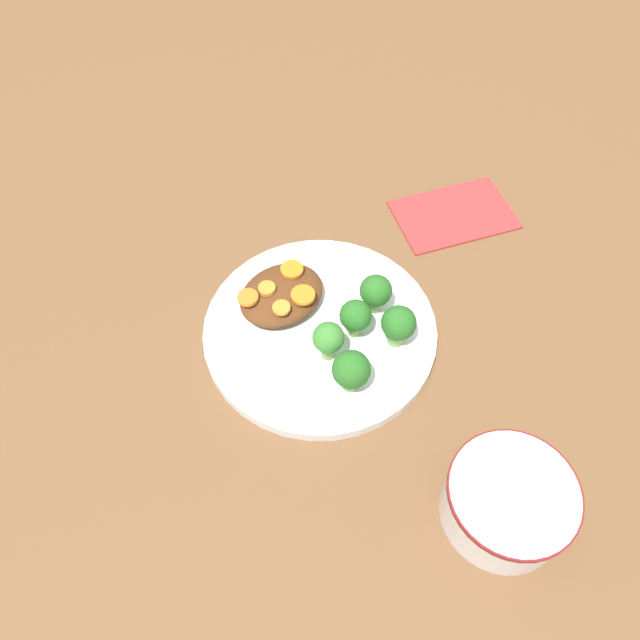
# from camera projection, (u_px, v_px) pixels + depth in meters

# --- Properties ---
(ground_plane) EXTENTS (4.00, 4.00, 0.00)m
(ground_plane) POSITION_uv_depth(u_px,v_px,m) (320.00, 334.00, 0.73)
(ground_plane) COLOR brown
(plate) EXTENTS (0.27, 0.27, 0.02)m
(plate) POSITION_uv_depth(u_px,v_px,m) (320.00, 330.00, 0.73)
(plate) COLOR white
(plate) RESTS_ON ground_plane
(dip_bowl) EXTENTS (0.12, 0.12, 0.06)m
(dip_bowl) POSITION_uv_depth(u_px,v_px,m) (508.00, 501.00, 0.59)
(dip_bowl) COLOR silver
(dip_bowl) RESTS_ON ground_plane
(stew_mound) EXTENTS (0.10, 0.08, 0.03)m
(stew_mound) POSITION_uv_depth(u_px,v_px,m) (281.00, 295.00, 0.73)
(stew_mound) COLOR #5B3319
(stew_mound) RESTS_ON plate
(broccoli_floret_0) EXTENTS (0.04, 0.04, 0.05)m
(broccoli_floret_0) POSITION_uv_depth(u_px,v_px,m) (398.00, 324.00, 0.68)
(broccoli_floret_0) COLOR #759E51
(broccoli_floret_0) RESTS_ON plate
(broccoli_floret_1) EXTENTS (0.04, 0.04, 0.05)m
(broccoli_floret_1) POSITION_uv_depth(u_px,v_px,m) (328.00, 339.00, 0.67)
(broccoli_floret_1) COLOR #759E51
(broccoli_floret_1) RESTS_ON plate
(broccoli_floret_2) EXTENTS (0.04, 0.04, 0.05)m
(broccoli_floret_2) POSITION_uv_depth(u_px,v_px,m) (376.00, 292.00, 0.71)
(broccoli_floret_2) COLOR #759E51
(broccoli_floret_2) RESTS_ON plate
(broccoli_floret_3) EXTENTS (0.04, 0.04, 0.05)m
(broccoli_floret_3) POSITION_uv_depth(u_px,v_px,m) (351.00, 371.00, 0.65)
(broccoli_floret_3) COLOR #759E51
(broccoli_floret_3) RESTS_ON plate
(broccoli_floret_4) EXTENTS (0.04, 0.04, 0.05)m
(broccoli_floret_4) POSITION_uv_depth(u_px,v_px,m) (355.00, 316.00, 0.69)
(broccoli_floret_4) COLOR #759E51
(broccoli_floret_4) RESTS_ON plate
(carrot_slice_0) EXTENTS (0.03, 0.03, 0.00)m
(carrot_slice_0) POSITION_uv_depth(u_px,v_px,m) (292.00, 269.00, 0.73)
(carrot_slice_0) COLOR orange
(carrot_slice_0) RESTS_ON stew_mound
(carrot_slice_1) EXTENTS (0.02, 0.02, 0.01)m
(carrot_slice_1) POSITION_uv_depth(u_px,v_px,m) (267.00, 289.00, 0.71)
(carrot_slice_1) COLOR orange
(carrot_slice_1) RESTS_ON stew_mound
(carrot_slice_2) EXTENTS (0.02, 0.02, 0.00)m
(carrot_slice_2) POSITION_uv_depth(u_px,v_px,m) (281.00, 308.00, 0.70)
(carrot_slice_2) COLOR orange
(carrot_slice_2) RESTS_ON stew_mound
(carrot_slice_3) EXTENTS (0.03, 0.03, 0.00)m
(carrot_slice_3) POSITION_uv_depth(u_px,v_px,m) (303.00, 295.00, 0.71)
(carrot_slice_3) COLOR orange
(carrot_slice_3) RESTS_ON stew_mound
(carrot_slice_4) EXTENTS (0.02, 0.02, 0.00)m
(carrot_slice_4) POSITION_uv_depth(u_px,v_px,m) (248.00, 297.00, 0.71)
(carrot_slice_4) COLOR orange
(carrot_slice_4) RESTS_ON stew_mound
(napkin) EXTENTS (0.18, 0.15, 0.01)m
(napkin) POSITION_uv_depth(u_px,v_px,m) (454.00, 214.00, 0.84)
(napkin) COLOR #B73333
(napkin) RESTS_ON ground_plane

